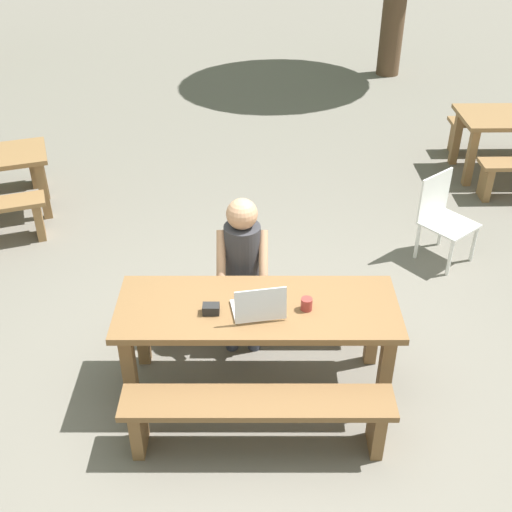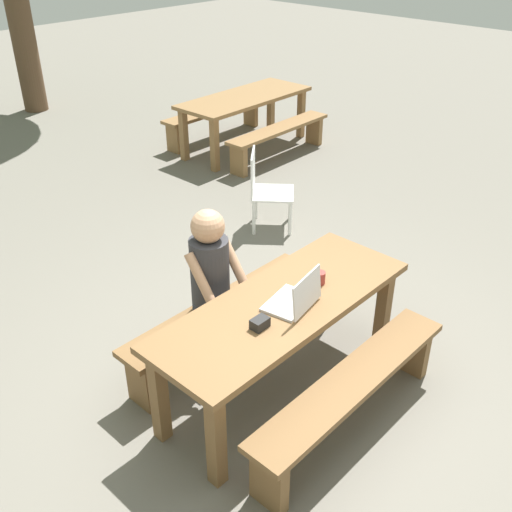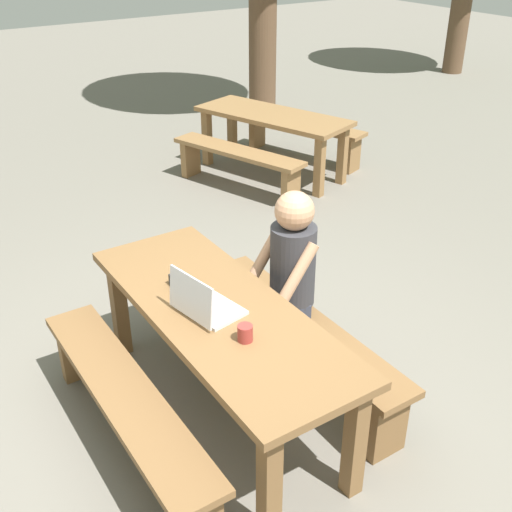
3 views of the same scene
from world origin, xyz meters
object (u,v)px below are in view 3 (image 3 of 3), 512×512
(coffee_mug, at_px, (245,333))
(picnic_table_mid, at_px, (272,124))
(small_pouch, at_px, (179,282))
(picnic_table_front, at_px, (219,325))
(laptop, at_px, (203,304))
(person_seated, at_px, (288,272))

(coffee_mug, xyz_separation_m, picnic_table_mid, (-3.44, 2.54, -0.22))
(small_pouch, xyz_separation_m, picnic_table_mid, (-2.78, 2.58, -0.20))
(picnic_table_front, bearing_deg, laptop, -86.26)
(small_pouch, distance_m, coffee_mug, 0.66)
(laptop, xyz_separation_m, small_pouch, (-0.32, 0.02, -0.03))
(picnic_table_front, relative_size, person_seated, 1.56)
(picnic_table_mid, bearing_deg, laptop, -58.64)
(laptop, bearing_deg, small_pouch, -13.91)
(person_seated, bearing_deg, coffee_mug, -52.78)
(person_seated, bearing_deg, laptop, -79.55)
(laptop, height_order, picnic_table_mid, laptop)
(coffee_mug, bearing_deg, picnic_table_front, 173.41)
(picnic_table_front, xyz_separation_m, picnic_table_mid, (-3.10, 2.51, -0.05))
(coffee_mug, bearing_deg, picnic_table_mid, 143.48)
(picnic_table_front, distance_m, picnic_table_mid, 3.98)
(laptop, relative_size, picnic_table_mid, 0.21)
(picnic_table_front, xyz_separation_m, coffee_mug, (0.34, -0.04, 0.16))
(picnic_table_front, bearing_deg, small_pouch, -166.06)
(laptop, height_order, person_seated, person_seated)
(coffee_mug, relative_size, person_seated, 0.07)
(laptop, relative_size, small_pouch, 3.40)
(picnic_table_front, height_order, picnic_table_mid, picnic_table_front)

